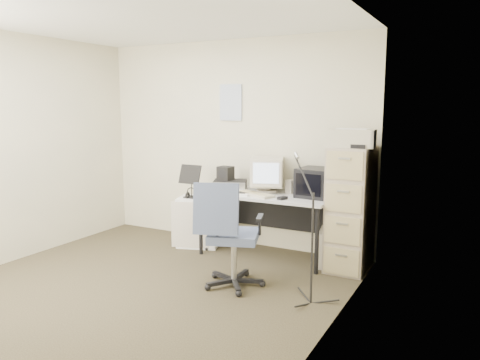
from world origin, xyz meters
The scene contains 23 objects.
floor centered at (0.00, 0.00, -0.01)m, with size 3.60×3.60×0.01m, color #2B2415.
ceiling centered at (0.00, 0.00, 2.50)m, with size 3.60×3.60×0.01m, color white.
wall_back centered at (0.00, 1.80, 1.25)m, with size 3.60×0.02×2.50m, color beige.
wall_left centered at (-1.80, 0.00, 1.25)m, with size 0.02×3.60×2.50m, color beige.
wall_right centered at (1.80, 0.00, 1.25)m, with size 0.02×3.60×2.50m, color beige.
wall_calendar centered at (-0.02, 1.79, 1.75)m, with size 0.30×0.02×0.44m, color white.
filing_cabinet centered at (1.58, 1.48, 0.65)m, with size 0.40×0.60×1.30m, color gray.
printer centered at (1.58, 1.41, 1.39)m, with size 0.46×0.31×0.18m, color #B6B19F.
desk centered at (0.63, 1.45, 0.36)m, with size 1.50×0.70×0.73m, color #B8B8B8.
crt_monitor centered at (0.59, 1.54, 0.93)m, with size 0.36×0.38×0.40m, color #B6B19F.
crt_tv centered at (1.17, 1.52, 0.89)m, with size 0.35×0.37×0.32m, color black.
desk_speaker centered at (0.85, 1.60, 0.80)m, with size 0.08×0.08×0.15m, color beige.
keyboard centered at (0.56, 1.28, 0.74)m, with size 0.47×0.17×0.03m, color #B6B19F.
mouse centered at (0.91, 1.22, 0.75)m, with size 0.06×0.10×0.03m, color black.
radio_receiver centered at (0.13, 1.50, 0.78)m, with size 0.38×0.27×0.11m, color black.
radio_speaker centered at (0.07, 1.49, 0.92)m, with size 0.16×0.15×0.16m, color black.
papers centered at (0.38, 1.29, 0.74)m, with size 0.21×0.29×0.02m, color white.
pc_tower centered at (1.35, 1.49, 0.19)m, with size 0.18×0.42×0.39m, color #B6B19F.
office_chair centered at (0.73, 0.48, 0.51)m, with size 0.59×0.59×1.02m, color slate.
side_cart centered at (-0.28, 1.43, 0.30)m, with size 0.49×0.39×0.60m, color white.
music_stand centered at (-0.34, 1.38, 0.81)m, with size 0.28×0.15×0.41m, color black.
headphones centered at (-0.31, 1.32, 0.65)m, with size 0.15×0.15×0.03m, color black.
mic_stand centered at (1.52, 0.45, 0.64)m, with size 0.02×0.02×1.29m, color black.
Camera 1 is at (2.79, -3.28, 1.72)m, focal length 35.00 mm.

